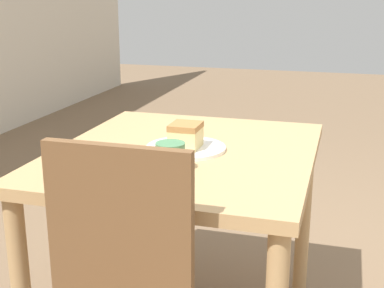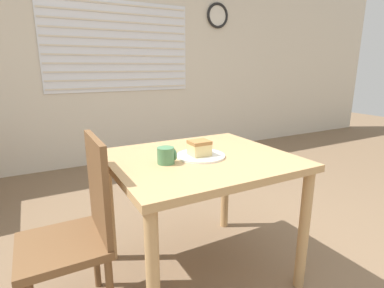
% 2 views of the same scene
% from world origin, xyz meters
% --- Properties ---
extents(dining_table_near, '(1.00, 0.88, 0.76)m').
position_xyz_m(dining_table_near, '(-0.15, 0.48, 0.65)').
color(dining_table_near, tan).
rests_on(dining_table_near, ground_plane).
extents(plate, '(0.28, 0.28, 0.01)m').
position_xyz_m(plate, '(-0.15, 0.48, 0.76)').
color(plate, white).
rests_on(plate, dining_table_near).
extents(cake_slice, '(0.11, 0.10, 0.08)m').
position_xyz_m(cake_slice, '(-0.16, 0.47, 0.81)').
color(cake_slice, '#E0C67F').
rests_on(cake_slice, plate).
extents(coffee_mug, '(0.10, 0.09, 0.09)m').
position_xyz_m(coffee_mug, '(-0.37, 0.46, 0.80)').
color(coffee_mug, '#4C8456').
rests_on(coffee_mug, dining_table_near).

